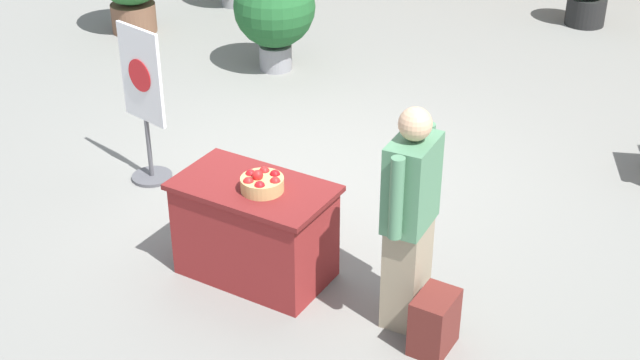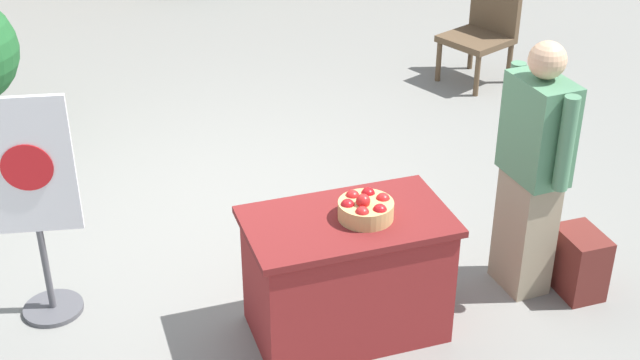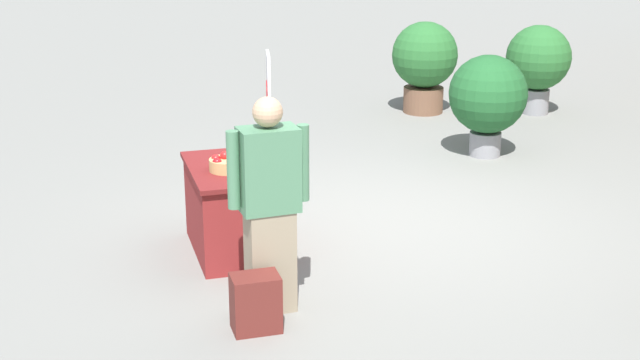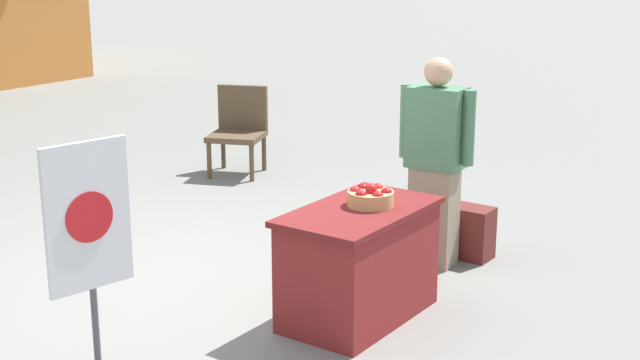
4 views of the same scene
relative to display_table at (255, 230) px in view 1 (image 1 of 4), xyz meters
name	(u,v)px [view 1 (image 1 of 4)]	position (x,y,z in m)	size (l,w,h in m)	color
ground_plane	(324,180)	(-0.28, 1.48, -0.39)	(120.00, 120.00, 0.00)	slate
display_table	(255,230)	(0.00, 0.00, 0.00)	(1.15, 0.66, 0.77)	maroon
apple_basket	(262,183)	(0.09, -0.02, 0.44)	(0.31, 0.31, 0.16)	tan
person_visitor	(410,218)	(1.19, 0.08, 0.44)	(0.29, 0.61, 1.63)	gray
backpack	(434,322)	(1.49, -0.10, -0.18)	(0.24, 0.34, 0.42)	maroon
poster_board	(144,101)	(-1.63, 0.73, 0.37)	(0.51, 0.36, 1.42)	#4C4C51
potted_plant_near_right	(274,9)	(-2.07, 3.44, 0.32)	(0.91, 0.91, 1.20)	gray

